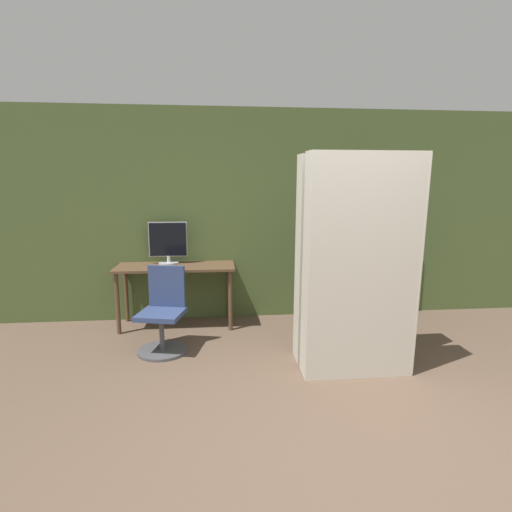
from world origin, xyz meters
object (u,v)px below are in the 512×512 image
office_chair (163,318)px  bookshelf (364,253)px  monitor (168,242)px  mattress_far (349,261)px  mattress_near (362,268)px

office_chair → bookshelf: 2.75m
monitor → bookshelf: bookshelf is taller
monitor → mattress_far: bearing=-34.6°
monitor → bookshelf: (2.56, 0.04, -0.18)m
office_chair → mattress_near: 2.10m
monitor → office_chair: 1.14m
bookshelf → mattress_near: (-0.67, -1.69, 0.16)m
monitor → office_chair: size_ratio=0.59×
office_chair → mattress_near: size_ratio=0.44×
mattress_near → mattress_far: (0.00, 0.35, -0.00)m
monitor → mattress_far: (1.88, -1.30, -0.03)m
monitor → mattress_near: mattress_near is taller
mattress_far → monitor: bearing=145.4°
mattress_near → mattress_far: size_ratio=1.00×
office_chair → mattress_far: size_ratio=0.44×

